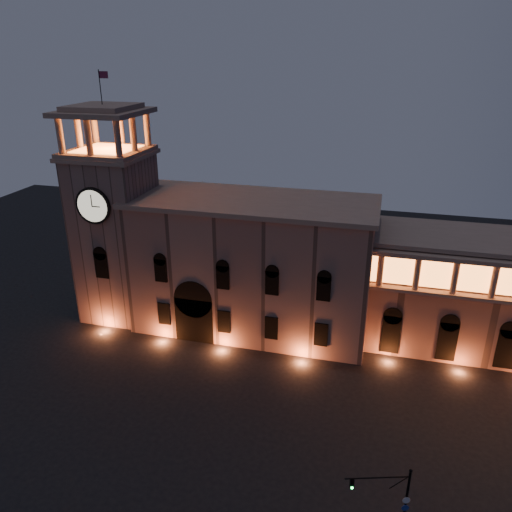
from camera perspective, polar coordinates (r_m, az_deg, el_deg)
name	(u,v)px	position (r m, az deg, el deg)	size (l,w,h in m)	color
ground	(213,440)	(50.99, -4.91, -20.23)	(160.00, 160.00, 0.00)	black
government_building	(252,265)	(64.41, -0.51, -1.07)	(30.80, 12.80, 17.60)	#886459
clock_tower	(116,229)	(69.07, -15.68, 3.04)	(9.80, 9.80, 32.40)	#886459
traffic_light	(395,503)	(42.31, 15.55, -25.56)	(4.82, 1.71, 6.87)	black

